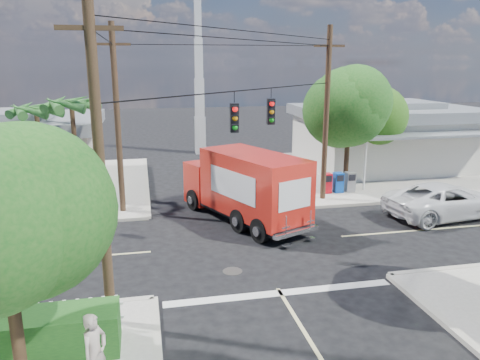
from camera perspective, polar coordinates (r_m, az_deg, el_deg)
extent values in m
plane|color=black|center=(19.28, 1.24, -7.78)|extent=(120.00, 120.00, 0.00)
cube|color=#9F9A90|center=(32.95, 15.68, 1.11)|extent=(14.00, 14.00, 0.14)
cube|color=#B0AB9C|center=(30.39, 3.88, 0.54)|extent=(0.25, 14.00, 0.14)
cube|color=#B0AB9C|center=(27.15, 22.43, -2.18)|extent=(14.00, 0.25, 0.14)
cube|color=#9F9A90|center=(30.10, -24.79, -0.89)|extent=(14.00, 14.00, 0.14)
cube|color=#B0AB9C|center=(29.30, -11.36, -0.23)|extent=(0.25, 14.00, 0.14)
cube|color=beige|center=(28.64, -3.30, -0.44)|extent=(0.12, 12.00, 0.01)
cube|color=beige|center=(23.53, 25.79, -5.13)|extent=(12.00, 0.12, 0.01)
cube|color=silver|center=(15.51, 4.94, -13.55)|extent=(7.50, 0.40, 0.01)
cube|color=silver|center=(34.20, 17.35, 4.48)|extent=(11.00, 8.00, 3.40)
cube|color=gray|center=(33.93, 17.61, 7.89)|extent=(11.80, 8.80, 0.70)
cube|color=gray|center=(33.89, 17.67, 8.73)|extent=(6.05, 4.40, 0.50)
cube|color=gray|center=(29.89, 22.05, 5.11)|extent=(9.90, 1.80, 0.15)
cylinder|color=silver|center=(27.25, 14.98, 1.77)|extent=(0.12, 0.12, 2.90)
cube|color=beige|center=(31.42, -26.30, 2.66)|extent=(10.00, 8.00, 3.20)
cube|color=gray|center=(31.14, -26.69, 6.17)|extent=(10.80, 8.80, 0.70)
cube|color=gray|center=(31.09, -26.79, 7.08)|extent=(5.50, 4.40, 0.50)
cylinder|color=silver|center=(25.18, -20.50, 0.13)|extent=(0.12, 0.12, 2.70)
cube|color=silver|center=(38.12, -4.87, 5.49)|extent=(0.80, 0.80, 3.00)
cube|color=silver|center=(37.79, -4.97, 9.99)|extent=(0.70, 0.70, 3.00)
cube|color=silver|center=(37.70, -5.07, 14.54)|extent=(0.60, 0.60, 3.00)
cube|color=silver|center=(37.84, -5.17, 19.09)|extent=(0.50, 0.50, 3.00)
cylinder|color=#422D1C|center=(11.57, -25.84, -14.11)|extent=(0.28, 0.28, 3.71)
sphere|color=#155417|center=(10.73, -27.16, -3.04)|extent=(3.71, 3.71, 3.71)
sphere|color=#155417|center=(10.39, -25.64, -4.06)|extent=(3.25, 3.25, 3.25)
cylinder|color=#422D1C|center=(27.18, 12.89, 3.16)|extent=(0.28, 0.28, 4.10)
sphere|color=#155417|center=(26.83, 13.19, 8.53)|extent=(4.10, 4.10, 4.10)
sphere|color=#155417|center=(26.83, 12.26, 9.13)|extent=(3.33, 3.33, 3.33)
sphere|color=#155417|center=(26.72, 14.13, 8.18)|extent=(3.58, 3.58, 3.58)
cylinder|color=#422D1C|center=(30.31, 15.62, 3.60)|extent=(0.28, 0.28, 3.58)
sphere|color=#2D5B15|center=(30.00, 15.91, 7.81)|extent=(3.58, 3.58, 3.58)
sphere|color=#2D5B15|center=(29.97, 15.07, 8.29)|extent=(2.91, 2.91, 2.91)
sphere|color=#2D5B15|center=(29.91, 16.76, 7.52)|extent=(3.14, 3.14, 3.14)
cylinder|color=#422D1C|center=(25.56, -19.39, 3.06)|extent=(0.24, 0.24, 5.00)
cone|color=#2C6528|center=(25.12, -17.82, 9.00)|extent=(0.50, 2.06, 0.98)
cone|color=#2C6528|center=(25.85, -18.43, 9.08)|extent=(1.92, 1.68, 0.98)
cone|color=#2C6528|center=(26.12, -20.06, 9.00)|extent=(2.12, 0.95, 0.98)
cone|color=#2C6528|center=(25.73, -21.57, 8.80)|extent=(1.34, 2.07, 0.98)
cone|color=#2C6528|center=(24.96, -21.85, 8.64)|extent=(1.34, 2.07, 0.98)
cone|color=#2C6528|center=(24.39, -20.61, 8.64)|extent=(2.12, 0.95, 0.98)
cone|color=#2C6528|center=(24.46, -18.78, 8.81)|extent=(1.92, 1.68, 0.98)
cylinder|color=#422D1C|center=(27.38, -23.13, 2.99)|extent=(0.24, 0.24, 4.60)
cone|color=#2C6528|center=(26.90, -21.73, 8.12)|extent=(0.50, 2.06, 0.98)
cone|color=#2C6528|center=(27.65, -22.19, 8.21)|extent=(1.92, 1.68, 0.98)
cone|color=#2C6528|center=(27.96, -23.68, 8.13)|extent=(2.12, 0.95, 0.98)
cone|color=#2C6528|center=(27.62, -25.12, 7.92)|extent=(1.34, 2.07, 0.98)
cone|color=#2C6528|center=(26.86, -25.49, 7.74)|extent=(1.34, 2.07, 0.98)
cone|color=#2C6528|center=(26.25, -24.42, 7.74)|extent=(2.12, 0.95, 0.98)
cone|color=#2C6528|center=(26.27, -22.71, 7.91)|extent=(1.92, 1.68, 0.98)
cylinder|color=#473321|center=(12.56, -16.68, 1.14)|extent=(0.28, 0.28, 9.00)
cube|color=#473321|center=(12.29, -17.87, 17.24)|extent=(1.60, 0.12, 0.12)
cylinder|color=#473321|center=(24.60, 10.46, 7.61)|extent=(0.28, 0.28, 9.00)
cube|color=#473321|center=(24.46, 10.84, 15.77)|extent=(1.60, 0.12, 0.12)
cylinder|color=#473321|center=(22.80, -14.71, 6.88)|extent=(0.28, 0.28, 9.00)
cube|color=#473321|center=(22.66, -15.28, 15.69)|extent=(1.60, 0.12, 0.12)
cylinder|color=black|center=(17.92, 1.34, 10.94)|extent=(10.43, 10.43, 0.04)
cube|color=black|center=(17.05, -0.70, 7.58)|extent=(0.30, 0.24, 1.05)
sphere|color=red|center=(16.88, -0.61, 8.64)|extent=(0.20, 0.20, 0.20)
cube|color=black|center=(19.33, 3.78, 8.32)|extent=(0.30, 0.24, 1.05)
sphere|color=red|center=(19.16, 3.91, 9.26)|extent=(0.20, 0.20, 0.20)
cube|color=silver|center=(14.08, -26.61, -15.93)|extent=(5.94, 0.05, 0.08)
cube|color=silver|center=(13.90, -26.79, -14.50)|extent=(5.94, 0.05, 0.08)
cube|color=silver|center=(13.54, -14.75, -15.33)|extent=(0.09, 0.06, 1.00)
cube|color=#B10B16|center=(26.42, 10.49, -0.37)|extent=(0.50, 0.50, 1.10)
cube|color=#093FA0|center=(26.69, 11.88, -0.29)|extent=(0.50, 0.50, 1.10)
cube|color=slate|center=(26.97, 13.24, -0.21)|extent=(0.50, 0.50, 1.10)
cube|color=black|center=(21.93, 0.34, -3.60)|extent=(4.89, 7.58, 0.23)
cube|color=red|center=(24.02, -3.63, -0.19)|extent=(2.70, 2.36, 2.07)
cube|color=black|center=(24.48, -4.46, 0.98)|extent=(1.90, 1.00, 0.89)
cube|color=silver|center=(24.89, -4.63, -1.26)|extent=(2.03, 0.96, 0.33)
cube|color=red|center=(20.89, 1.70, -0.49)|extent=(4.31, 5.93, 2.72)
cube|color=white|center=(21.57, 4.23, 0.33)|extent=(1.36, 3.11, 1.22)
cube|color=white|center=(20.18, -1.01, -0.60)|extent=(1.36, 3.11, 1.22)
cube|color=white|center=(18.81, 6.72, -1.80)|extent=(1.56, 0.69, 1.22)
cube|color=silver|center=(19.20, 6.84, -6.33)|extent=(2.16, 1.11, 0.17)
cube|color=silver|center=(18.58, 5.61, -5.77)|extent=(0.41, 0.22, 0.94)
cube|color=silver|center=(19.42, 8.56, -4.97)|extent=(0.41, 0.22, 0.94)
cylinder|color=black|center=(23.58, -5.66, -2.40)|extent=(0.69, 1.07, 1.03)
cylinder|color=black|center=(24.66, -1.30, -1.58)|extent=(0.69, 1.07, 1.03)
cylinder|color=black|center=(19.26, 2.46, -6.18)|extent=(0.69, 1.07, 1.03)
cylinder|color=black|center=(20.58, 7.24, -4.93)|extent=(0.69, 1.07, 1.03)
imported|color=silver|center=(24.34, 23.76, -2.28)|extent=(6.21, 3.48, 1.64)
imported|color=#BDAB9E|center=(11.32, -17.27, -19.44)|extent=(0.75, 0.80, 1.83)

